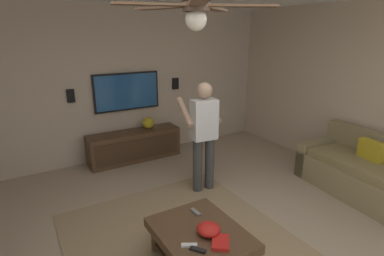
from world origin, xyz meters
name	(u,v)px	position (x,y,z in m)	size (l,w,h in m)	color
ground_plane	(214,250)	(0.00, 0.00, 0.00)	(7.50, 7.50, 0.00)	tan
wall_back_tv	(115,85)	(3.18, 0.00, 1.39)	(0.10, 6.41, 2.78)	#C6B299
area_rug	(190,252)	(0.11, 0.24, 0.01)	(3.00, 2.39, 0.01)	#9E8460
couch	(367,175)	(-0.15, -2.60, 0.32)	(1.98, 1.07, 0.87)	#93845B
coffee_table	(200,239)	(-0.09, 0.24, 0.30)	(1.00, 0.80, 0.40)	#513823
media_console	(135,146)	(2.84, -0.18, 0.28)	(0.45, 1.70, 0.55)	#513823
tv	(127,92)	(3.08, -0.18, 1.26)	(0.05, 1.22, 0.69)	black
person_standing	(203,131)	(1.22, -0.65, 0.93)	(0.58, 0.58, 1.64)	#3F3F3F
bowl	(209,229)	(-0.18, 0.20, 0.45)	(0.24, 0.24, 0.11)	red
remote_white	(189,245)	(-0.24, 0.45, 0.41)	(0.15, 0.04, 0.02)	white
remote_black	(198,250)	(-0.33, 0.42, 0.41)	(0.15, 0.04, 0.02)	black
remote_grey	(196,212)	(0.20, 0.12, 0.41)	(0.15, 0.04, 0.02)	slate
book	(220,242)	(-0.36, 0.19, 0.42)	(0.22, 0.16, 0.04)	red
vase_round	(148,123)	(2.88, -0.49, 0.66)	(0.22, 0.22, 0.22)	gold
wall_speaker_left	(175,84)	(3.10, -1.19, 1.32)	(0.06, 0.12, 0.22)	black
wall_speaker_right	(71,96)	(3.10, 0.80, 1.28)	(0.06, 0.12, 0.22)	black
ceiling_fan	(195,9)	(-0.24, 0.40, 2.45)	(1.14, 1.16, 0.46)	#4C3828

